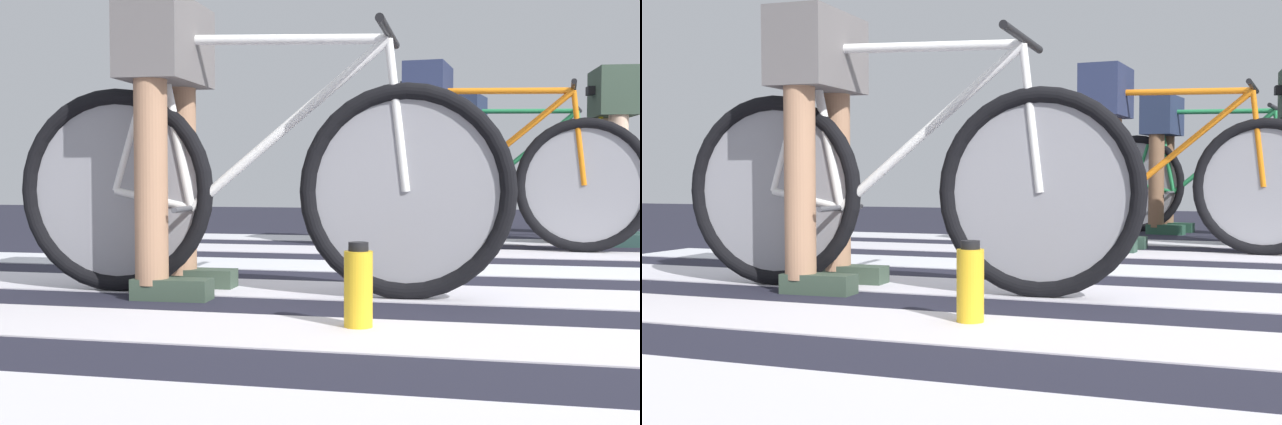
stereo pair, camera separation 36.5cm
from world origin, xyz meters
The scene contains 9 objects.
ground centered at (0.00, 0.00, 0.01)m, with size 18.00×14.00×0.02m.
crosswalk_markings centered at (0.03, -0.07, 0.02)m, with size 5.41×5.03×0.00m.
bicycle_1_of_4 centered at (-0.88, -0.23, 0.41)m, with size 1.74×0.52×0.93m.
cyclist_1_of_4 centered at (-1.19, -0.24, 0.67)m, with size 0.33×0.42×1.01m.
bicycle_2_of_4 centered at (-0.15, 1.64, 0.41)m, with size 1.74×0.52×0.93m.
cyclist_2_of_4 centered at (-0.46, 1.66, 0.68)m, with size 0.34×0.42×1.02m.
bicycle_4_of_4 centered at (-0.01, 3.10, 0.41)m, with size 1.72×0.53×0.93m.
cyclist_4_of_4 centered at (-0.32, 3.15, 0.66)m, with size 0.37×0.44×0.99m.
water_bottle centered at (-0.43, -0.73, 0.13)m, with size 0.08×0.08×0.23m.
Camera 2 is at (0.32, -2.84, 0.43)m, focal length 45.10 mm.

